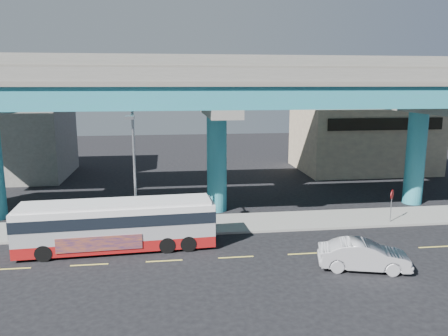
{
  "coord_description": "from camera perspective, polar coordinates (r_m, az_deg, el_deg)",
  "views": [
    {
      "loc": [
        -3.68,
        -23.09,
        9.61
      ],
      "look_at": [
        -0.11,
        4.0,
        4.28
      ],
      "focal_mm": 35.0,
      "sensor_mm": 36.0,
      "label": 1
    }
  ],
  "objects": [
    {
      "name": "stop_sign",
      "position": [
        32.21,
        21.07,
        -3.78
      ],
      "size": [
        0.51,
        0.51,
        2.3
      ],
      "rotation": [
        0.0,
        0.0,
        0.4
      ],
      "color": "gray",
      "rests_on": "sidewalk"
    },
    {
      "name": "ground",
      "position": [
        25.28,
        1.47,
        -11.31
      ],
      "size": [
        120.0,
        120.0,
        0.0
      ],
      "primitive_type": "plane",
      "color": "black",
      "rests_on": "ground"
    },
    {
      "name": "street_lamp",
      "position": [
        26.96,
        -11.76,
        1.46
      ],
      "size": [
        0.5,
        2.55,
        7.83
      ],
      "color": "gray",
      "rests_on": "sidewalk"
    },
    {
      "name": "lane_markings",
      "position": [
        25.0,
        1.58,
        -11.56
      ],
      "size": [
        58.0,
        0.12,
        0.01
      ],
      "color": "#D8C64C",
      "rests_on": "ground"
    },
    {
      "name": "viaduct",
      "position": [
        32.41,
        -1.0,
        10.2
      ],
      "size": [
        52.0,
        12.4,
        11.7
      ],
      "color": "teal",
      "rests_on": "ground"
    },
    {
      "name": "sidewalk",
      "position": [
        30.36,
        -0.16,
        -7.27
      ],
      "size": [
        70.0,
        4.0,
        0.15
      ],
      "primitive_type": "cube",
      "color": "gray",
      "rests_on": "ground"
    },
    {
      "name": "sedan",
      "position": [
        24.35,
        17.78,
        -10.82
      ],
      "size": [
        3.98,
        5.47,
        1.53
      ],
      "primitive_type": "imported",
      "rotation": [
        0.0,
        0.0,
        1.3
      ],
      "color": "#AEAEB3",
      "rests_on": "ground"
    },
    {
      "name": "building_concrete",
      "position": [
        50.1,
        -26.54,
        4.02
      ],
      "size": [
        12.0,
        10.0,
        9.0
      ],
      "primitive_type": "cube",
      "color": "gray",
      "rests_on": "ground"
    },
    {
      "name": "building_beige",
      "position": [
        51.28,
        17.61,
        3.68
      ],
      "size": [
        14.0,
        10.23,
        7.0
      ],
      "color": "tan",
      "rests_on": "ground"
    },
    {
      "name": "transit_bus",
      "position": [
        26.31,
        -13.74,
        -7.05
      ],
      "size": [
        11.41,
        3.02,
        2.9
      ],
      "rotation": [
        0.0,
        0.0,
        0.05
      ],
      "color": "maroon",
      "rests_on": "ground"
    },
    {
      "name": "parked_car",
      "position": [
        30.42,
        -16.76,
        -6.35
      ],
      "size": [
        2.55,
        4.08,
        1.24
      ],
      "primitive_type": "imported",
      "rotation": [
        0.0,
        0.0,
        1.42
      ],
      "color": "#313036",
      "rests_on": "sidewalk"
    }
  ]
}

